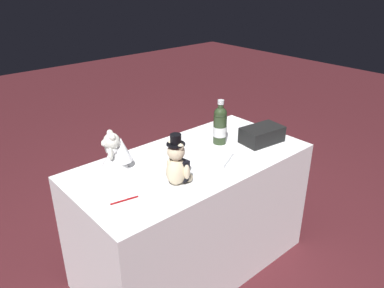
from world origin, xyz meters
TOP-DOWN VIEW (x-y plane):
  - ground_plane at (0.00, 0.00)m, footprint 12.00×12.00m
  - reception_table at (0.00, 0.00)m, footprint 1.43×0.71m
  - teddy_bear_groom at (0.23, 0.15)m, footprint 0.14×0.15m
  - teddy_bear_bride at (0.38, -0.20)m, footprint 0.20×0.17m
  - champagne_bottle at (-0.29, -0.06)m, footprint 0.09×0.09m
  - signing_pen at (0.53, 0.11)m, footprint 0.14×0.04m
  - gift_case_black at (-0.50, 0.11)m, footprint 0.28×0.19m
  - guestbook at (-0.07, 0.03)m, footprint 0.30×0.35m

SIDE VIEW (x-z plane):
  - ground_plane at x=0.00m, z-range 0.00..0.00m
  - reception_table at x=0.00m, z-range 0.00..0.78m
  - signing_pen at x=0.53m, z-range 0.78..0.79m
  - guestbook at x=-0.07m, z-range 0.78..0.80m
  - gift_case_black at x=-0.50m, z-range 0.78..0.88m
  - teddy_bear_bride at x=0.38m, z-range 0.77..0.99m
  - teddy_bear_groom at x=0.23m, z-range 0.75..1.03m
  - champagne_bottle at x=-0.29m, z-range 0.76..1.05m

